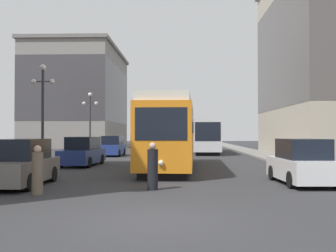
# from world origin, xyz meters

# --- Properties ---
(ground_plane) EXTENTS (200.00, 200.00, 0.00)m
(ground_plane) POSITION_xyz_m (0.00, 0.00, 0.00)
(ground_plane) COLOR #303033
(sidewalk_left) EXTENTS (2.62, 120.00, 0.15)m
(sidewalk_left) POSITION_xyz_m (-8.16, 40.00, 0.07)
(sidewalk_left) COLOR gray
(sidewalk_left) RESTS_ON ground
(sidewalk_right) EXTENTS (2.62, 120.00, 0.15)m
(sidewalk_right) POSITION_xyz_m (8.16, 40.00, 0.07)
(sidewalk_right) COLOR gray
(sidewalk_right) RESTS_ON ground
(streetcar) EXTENTS (3.07, 13.00, 3.89)m
(streetcar) POSITION_xyz_m (0.07, 13.72, 2.10)
(streetcar) COLOR black
(streetcar) RESTS_ON ground
(transit_bus) EXTENTS (2.98, 12.71, 3.45)m
(transit_bus) POSITION_xyz_m (3.29, 32.81, 1.95)
(transit_bus) COLOR black
(transit_bus) RESTS_ON ground
(parked_car_left_near) EXTENTS (2.07, 4.98, 1.82)m
(parked_car_left_near) POSITION_xyz_m (-5.55, 15.79, 0.84)
(parked_car_left_near) COLOR black
(parked_car_left_near) RESTS_ON ground
(parked_car_left_mid) EXTENTS (1.95, 4.54, 1.82)m
(parked_car_left_mid) POSITION_xyz_m (-5.55, 26.80, 0.84)
(parked_car_left_mid) COLOR black
(parked_car_left_mid) RESTS_ON ground
(parked_car_right_far) EXTENTS (2.00, 4.35, 1.82)m
(parked_car_right_far) POSITION_xyz_m (5.56, 6.83, 0.84)
(parked_car_right_far) COLOR black
(parked_car_right_far) RESTS_ON ground
(parked_car_left_far) EXTENTS (1.95, 4.58, 1.82)m
(parked_car_left_far) POSITION_xyz_m (-5.56, 5.91, 0.84)
(parked_car_left_far) COLOR black
(parked_car_left_far) RESTS_ON ground
(pedestrian_crossing_near) EXTENTS (0.37, 0.37, 1.64)m
(pedestrian_crossing_near) POSITION_xyz_m (-4.10, 3.72, 0.76)
(pedestrian_crossing_near) COLOR #6B5B4C
(pedestrian_crossing_near) RESTS_ON ground
(pedestrian_crossing_far) EXTENTS (0.38, 0.38, 1.72)m
(pedestrian_crossing_far) POSITION_xyz_m (-0.34, 4.95, 0.80)
(pedestrian_crossing_far) COLOR black
(pedestrian_crossing_far) RESTS_ON ground
(lamp_post_left_near) EXTENTS (1.41, 0.36, 5.96)m
(lamp_post_left_near) POSITION_xyz_m (-7.45, 13.81, 4.03)
(lamp_post_left_near) COLOR #333338
(lamp_post_left_near) RESTS_ON sidewalk_left
(lamp_post_left_far) EXTENTS (1.41, 0.36, 5.55)m
(lamp_post_left_far) POSITION_xyz_m (-7.45, 26.09, 3.79)
(lamp_post_left_far) COLOR #333338
(lamp_post_left_far) RESTS_ON sidewalk_left
(building_left_midblock) EXTENTS (12.87, 22.29, 15.44)m
(building_left_midblock) POSITION_xyz_m (-15.60, 54.64, 7.92)
(building_left_midblock) COLOR gray
(building_left_midblock) RESTS_ON ground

